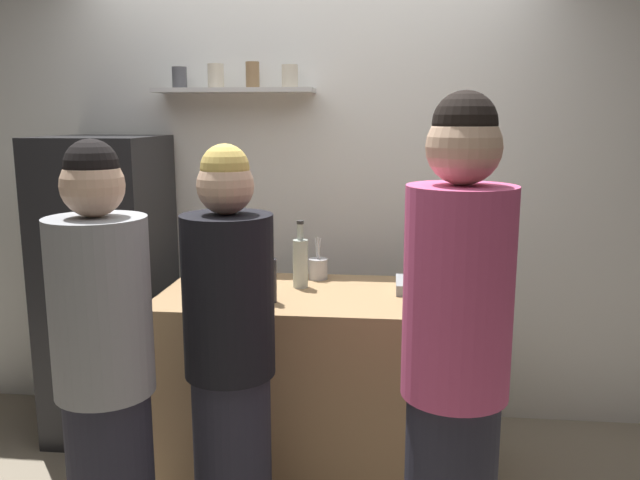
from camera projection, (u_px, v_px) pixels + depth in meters
back_wall_assembly at (309, 191)px, 3.69m from camera, size 4.80×0.32×2.60m
refrigerator at (109, 288)px, 3.51m from camera, size 0.58×0.65×1.62m
counter at (320, 386)px, 3.09m from camera, size 1.48×0.73×0.92m
baking_pan at (432, 286)px, 3.04m from camera, size 0.34×0.24×0.05m
utensil_holder at (318, 269)px, 3.26m from camera, size 0.10×0.10×0.22m
wine_bottle_green_glass at (456, 288)px, 2.63m from camera, size 0.06×0.06×0.31m
wine_bottle_pale_glass at (300, 262)px, 3.08m from camera, size 0.07×0.07×0.32m
wine_bottle_dark_glass at (269, 278)px, 2.84m from camera, size 0.06×0.06×0.29m
wine_bottle_amber_glass at (208, 263)px, 3.09m from camera, size 0.08×0.08×0.32m
water_bottle_plastic at (261, 260)px, 3.25m from camera, size 0.09×0.09×0.22m
person_blonde at (230, 364)px, 2.45m from camera, size 0.34×0.34×1.63m
person_pink_top at (454, 378)px, 2.07m from camera, size 0.34×0.34×1.80m
person_grey_hoodie at (105, 381)px, 2.25m from camera, size 0.34×0.34×1.65m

